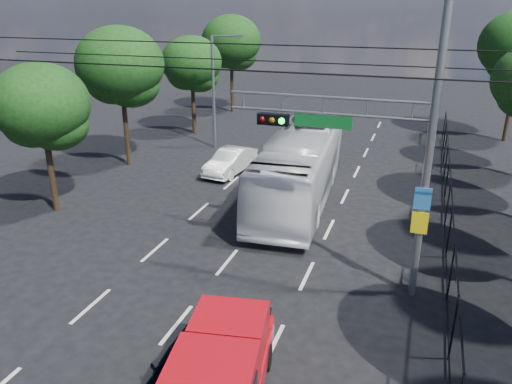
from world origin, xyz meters
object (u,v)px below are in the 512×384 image
at_px(navy_hatchback, 191,367).
at_px(white_van, 231,161).
at_px(signal_mast, 388,135).
at_px(white_bus, 300,166).
at_px(red_pickup, 219,376).

xyz_separation_m(navy_hatchback, white_van, (-5.23, 15.80, -0.02)).
xyz_separation_m(signal_mast, white_bus, (-4.34, 7.02, -3.59)).
height_order(white_bus, white_van, white_bus).
bearing_deg(signal_mast, red_pickup, -112.59).
bearing_deg(red_pickup, white_van, 110.78).
relative_size(signal_mast, white_bus, 0.80).
bearing_deg(white_bus, red_pickup, -87.64).
distance_m(signal_mast, white_van, 13.86).
bearing_deg(red_pickup, white_bus, 96.55).
height_order(navy_hatchback, white_van, navy_hatchback).
height_order(red_pickup, white_van, red_pickup).
distance_m(white_bus, white_van, 5.33).
distance_m(signal_mast, navy_hatchback, 8.56).
distance_m(navy_hatchback, white_van, 16.64).
bearing_deg(signal_mast, white_van, 133.03).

